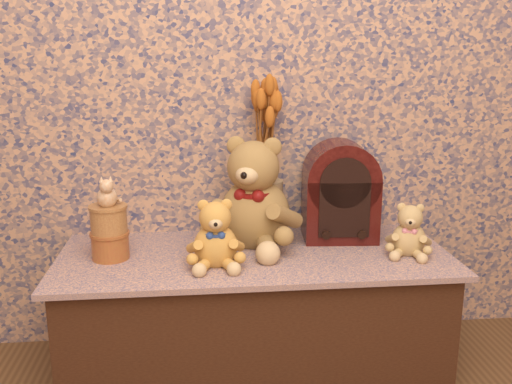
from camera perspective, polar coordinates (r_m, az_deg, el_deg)
display_shelf at (r=2.12m, az=-0.14°, el=-12.03°), size 1.40×0.59×0.46m
teddy_large at (r=2.07m, az=-0.11°, el=0.48°), size 0.48×0.52×0.44m
teddy_medium at (r=1.90m, az=-4.16°, el=-3.83°), size 0.20×0.24×0.25m
teddy_small at (r=2.07m, az=15.32°, el=-3.43°), size 0.22×0.23×0.20m
cathedral_radio at (r=2.17m, az=8.55°, el=0.16°), size 0.29×0.22×0.38m
ceramic_vase at (r=2.19m, az=1.00°, el=-1.65°), size 0.16×0.16×0.22m
dried_stalks at (r=2.13m, az=1.04°, el=7.19°), size 0.32×0.32×0.46m
biscuit_tin_lower at (r=2.04m, az=-14.57°, el=-5.30°), size 0.13×0.13×0.09m
biscuit_tin_upper at (r=2.01m, az=-14.74°, el=-2.74°), size 0.13×0.13×0.10m
cat_figurine at (r=1.98m, az=-14.93°, el=0.17°), size 0.10×0.10×0.11m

